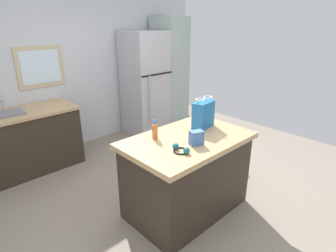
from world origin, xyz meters
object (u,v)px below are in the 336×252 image
bottle (155,130)px  tall_cabinet (169,73)px  shopping_bag (203,114)px  ear_defenders (181,149)px  kitchen_island (187,174)px  refrigerator (145,84)px  small_box (196,138)px

bottle → tall_cabinet: bearing=43.2°
shopping_bag → ear_defenders: (-0.64, -0.27, -0.13)m
kitchen_island → ear_defenders: (-0.28, -0.18, 0.46)m
refrigerator → shopping_bag: size_ratio=5.34×
bottle → ear_defenders: size_ratio=1.03×
tall_cabinet → bottle: bearing=-136.8°
kitchen_island → small_box: size_ratio=9.40×
small_box → ear_defenders: bearing=-178.2°
small_box → ear_defenders: size_ratio=0.72×
bottle → ear_defenders: (-0.02, -0.40, -0.07)m
shopping_bag → small_box: bearing=-147.8°
kitchen_island → small_box: (-0.06, -0.17, 0.51)m
kitchen_island → ear_defenders: 0.57m
refrigerator → bottle: 2.42m
kitchen_island → ear_defenders: size_ratio=6.78×
kitchen_island → ear_defenders: bearing=-148.2°
shopping_bag → bottle: shopping_bag is taller
kitchen_island → refrigerator: refrigerator is taller
tall_cabinet → small_box: 2.98m
tall_cabinet → ear_defenders: bearing=-131.8°
small_box → tall_cabinet: bearing=51.3°
small_box → bottle: bearing=117.4°
tall_cabinet → ear_defenders: tall_cabinet is taller
kitchen_island → bottle: 0.63m
refrigerator → tall_cabinet: 0.63m
refrigerator → tall_cabinet: size_ratio=0.89×
refrigerator → ear_defenders: 2.76m
refrigerator → tall_cabinet: (0.62, 0.00, 0.12)m
tall_cabinet → bottle: (-2.06, -1.94, -0.07)m
kitchen_island → tall_cabinet: bearing=50.1°
refrigerator → bottle: bearing=-126.7°
shopping_bag → small_box: size_ratio=2.44×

